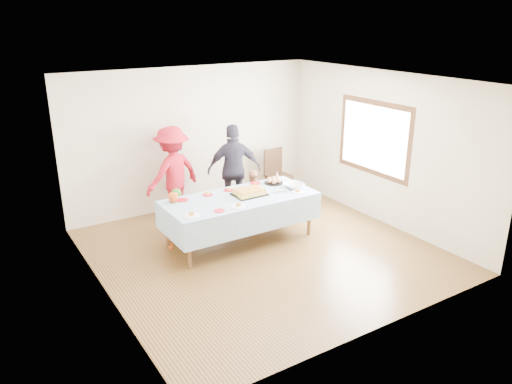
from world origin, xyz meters
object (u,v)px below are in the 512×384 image
(dining_chair, at_px, (276,171))
(adult_left, at_px, (173,173))
(party_table, at_px, (240,200))
(birthday_cake, at_px, (249,192))

(dining_chair, xyz_separation_m, adult_left, (-2.22, 0.10, 0.30))
(party_table, height_order, dining_chair, dining_chair)
(birthday_cake, xyz_separation_m, adult_left, (-0.69, 1.54, 0.04))
(birthday_cake, bearing_deg, adult_left, 114.05)
(party_table, bearing_deg, adult_left, 108.10)
(party_table, relative_size, birthday_cake, 4.68)
(party_table, relative_size, adult_left, 1.45)
(adult_left, bearing_deg, dining_chair, 162.18)
(party_table, distance_m, dining_chair, 2.25)
(birthday_cake, relative_size, dining_chair, 0.53)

